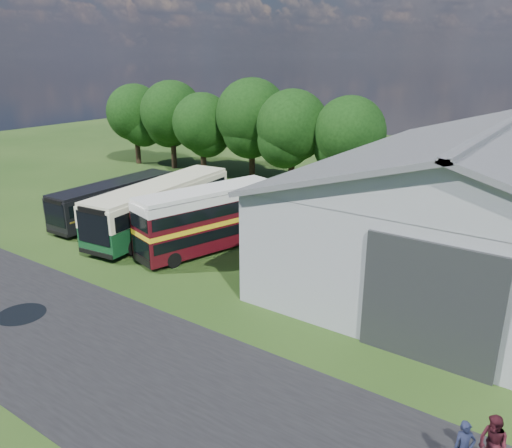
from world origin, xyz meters
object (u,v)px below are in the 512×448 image
Objects in this scene: bus_maroon_double at (208,220)px; bus_dark_single at (115,200)px; visitor_b at (493,445)px; storage_shed at (498,194)px; visitor_a at (464,448)px; bus_green_single at (161,206)px.

bus_dark_single is at bearing -168.80° from bus_maroon_double.
storage_shed is at bearing 134.79° from visitor_b.
bus_green_single is at bearing 119.97° from visitor_a.
bus_maroon_double is at bearing -152.30° from storage_shed.
storage_shed is 25.21m from bus_dark_single.
bus_green_single is 4.66m from bus_dark_single.
storage_shed is at bearing 63.46° from visitor_a.
bus_maroon_double is at bearing -172.56° from visitor_b.
bus_dark_single is (-9.50, 0.81, -0.47)m from bus_maroon_double.
storage_shed is 1.98× the size of bus_green_single.
bus_green_single is at bearing -0.45° from bus_dark_single.
bus_dark_single is (-24.11, -6.86, -2.68)m from storage_shed.
storage_shed is 14.50× the size of visitor_a.
visitor_a is (17.24, -9.27, -1.10)m from bus_maroon_double.
visitor_b is at bearing 3.71° from visitor_a.
visitor_b is at bearing -28.84° from bus_green_single.
bus_dark_single is 5.95× the size of visitor_a.
visitor_b reaches higher than visitor_a.
storage_shed reaches higher than visitor_a.
visitor_a is (22.09, -10.15, -0.95)m from bus_green_single.
visitor_a is at bearing -81.18° from storage_shed.
bus_maroon_double reaches higher than bus_green_single.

